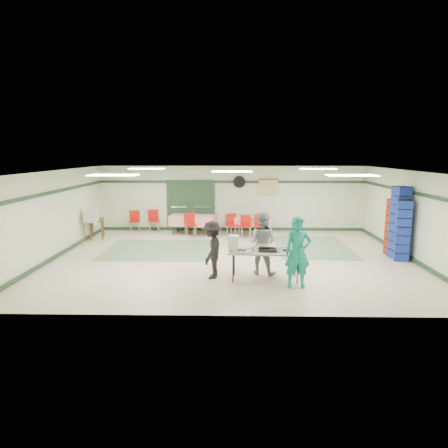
{
  "coord_description": "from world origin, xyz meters",
  "views": [
    {
      "loc": [
        0.02,
        -12.09,
        3.24
      ],
      "look_at": [
        -0.23,
        -0.3,
        1.13
      ],
      "focal_mm": 32.0,
      "sensor_mm": 36.0,
      "label": 1
    }
  ],
  "objects_px": {
    "chair_b": "(232,223)",
    "crate_stack_blue_a": "(402,230)",
    "volunteer_teal": "(298,253)",
    "serving_table": "(265,252)",
    "volunteer_dark": "(212,250)",
    "volunteer_grey": "(262,243)",
    "crate_stack_blue_b": "(399,223)",
    "chair_c": "(260,223)",
    "printer_table": "(97,222)",
    "crate_stack_red": "(394,227)",
    "office_printer": "(91,217)",
    "chair_loose_a": "(154,218)",
    "chair_a": "(246,224)",
    "broom": "(83,227)",
    "chair_d": "(190,222)",
    "dining_table_a": "(248,220)",
    "dining_table_b": "(193,220)",
    "chair_loose_b": "(135,219)"
  },
  "relations": [
    {
      "from": "volunteer_teal",
      "to": "chair_a",
      "type": "bearing_deg",
      "value": 97.56
    },
    {
      "from": "crate_stack_blue_a",
      "to": "crate_stack_blue_b",
      "type": "bearing_deg",
      "value": 90.0
    },
    {
      "from": "serving_table",
      "to": "broom",
      "type": "xyz_separation_m",
      "value": [
        -6.09,
        3.71,
        -0.04
      ]
    },
    {
      "from": "volunteer_grey",
      "to": "broom",
      "type": "distance_m",
      "value": 6.83
    },
    {
      "from": "chair_c",
      "to": "chair_loose_b",
      "type": "distance_m",
      "value": 5.17
    },
    {
      "from": "volunteer_teal",
      "to": "printer_table",
      "type": "distance_m",
      "value": 8.69
    },
    {
      "from": "volunteer_dark",
      "to": "dining_table_b",
      "type": "relative_size",
      "value": 0.79
    },
    {
      "from": "chair_loose_a",
      "to": "printer_table",
      "type": "height_order",
      "value": "chair_loose_a"
    },
    {
      "from": "chair_d",
      "to": "serving_table",
      "type": "bearing_deg",
      "value": -81.76
    },
    {
      "from": "serving_table",
      "to": "volunteer_dark",
      "type": "distance_m",
      "value": 1.37
    },
    {
      "from": "volunteer_grey",
      "to": "crate_stack_blue_b",
      "type": "distance_m",
      "value": 4.65
    },
    {
      "from": "volunteer_dark",
      "to": "crate_stack_red",
      "type": "xyz_separation_m",
      "value": [
        5.66,
        2.49,
        0.15
      ]
    },
    {
      "from": "dining_table_a",
      "to": "printer_table",
      "type": "relative_size",
      "value": 2.0
    },
    {
      "from": "crate_stack_blue_a",
      "to": "crate_stack_blue_b",
      "type": "height_order",
      "value": "crate_stack_blue_b"
    },
    {
      "from": "printer_table",
      "to": "broom",
      "type": "xyz_separation_m",
      "value": [
        -0.08,
        -1.16,
        0.05
      ]
    },
    {
      "from": "chair_d",
      "to": "crate_stack_red",
      "type": "distance_m",
      "value": 7.27
    },
    {
      "from": "chair_b",
      "to": "crate_stack_blue_a",
      "type": "relative_size",
      "value": 0.49
    },
    {
      "from": "volunteer_teal",
      "to": "volunteer_dark",
      "type": "bearing_deg",
      "value": 158.29
    },
    {
      "from": "serving_table",
      "to": "chair_c",
      "type": "relative_size",
      "value": 2.12
    },
    {
      "from": "chair_d",
      "to": "dining_table_a",
      "type": "bearing_deg",
      "value": -3.12
    },
    {
      "from": "dining_table_a",
      "to": "chair_a",
      "type": "xyz_separation_m",
      "value": [
        -0.09,
        -0.57,
        -0.05
      ]
    },
    {
      "from": "volunteer_teal",
      "to": "chair_loose_a",
      "type": "bearing_deg",
      "value": 122.68
    },
    {
      "from": "dining_table_a",
      "to": "office_printer",
      "type": "xyz_separation_m",
      "value": [
        -5.79,
        -1.53,
        0.36
      ]
    },
    {
      "from": "office_printer",
      "to": "broom",
      "type": "relative_size",
      "value": 0.37
    },
    {
      "from": "chair_d",
      "to": "crate_stack_blue_a",
      "type": "distance_m",
      "value": 7.54
    },
    {
      "from": "chair_c",
      "to": "printer_table",
      "type": "bearing_deg",
      "value": 179.12
    },
    {
      "from": "volunteer_grey",
      "to": "office_printer",
      "type": "height_order",
      "value": "volunteer_grey"
    },
    {
      "from": "volunteer_teal",
      "to": "crate_stack_blue_a",
      "type": "distance_m",
      "value": 4.37
    },
    {
      "from": "chair_c",
      "to": "crate_stack_blue_b",
      "type": "height_order",
      "value": "crate_stack_blue_b"
    },
    {
      "from": "crate_stack_red",
      "to": "office_printer",
      "type": "xyz_separation_m",
      "value": [
        -10.3,
        1.66,
        0.04
      ]
    },
    {
      "from": "volunteer_teal",
      "to": "crate_stack_blue_a",
      "type": "relative_size",
      "value": 0.94
    },
    {
      "from": "chair_a",
      "to": "chair_b",
      "type": "height_order",
      "value": "chair_b"
    },
    {
      "from": "serving_table",
      "to": "chair_a",
      "type": "height_order",
      "value": "chair_a"
    },
    {
      "from": "crate_stack_red",
      "to": "printer_table",
      "type": "distance_m",
      "value": 10.55
    },
    {
      "from": "chair_loose_b",
      "to": "crate_stack_blue_a",
      "type": "relative_size",
      "value": 0.49
    },
    {
      "from": "broom",
      "to": "crate_stack_blue_a",
      "type": "bearing_deg",
      "value": -6.75
    },
    {
      "from": "serving_table",
      "to": "chair_loose_a",
      "type": "height_order",
      "value": "chair_loose_a"
    },
    {
      "from": "chair_c",
      "to": "broom",
      "type": "xyz_separation_m",
      "value": [
        -6.33,
        -1.53,
        0.12
      ]
    },
    {
      "from": "volunteer_teal",
      "to": "chair_c",
      "type": "relative_size",
      "value": 1.94
    },
    {
      "from": "serving_table",
      "to": "office_printer",
      "type": "xyz_separation_m",
      "value": [
        -6.01,
        4.27,
        0.22
      ]
    },
    {
      "from": "chair_loose_a",
      "to": "crate_stack_red",
      "type": "distance_m",
      "value": 9.14
    },
    {
      "from": "volunteer_grey",
      "to": "chair_loose_a",
      "type": "bearing_deg",
      "value": -32.12
    },
    {
      "from": "crate_stack_red",
      "to": "office_printer",
      "type": "height_order",
      "value": "crate_stack_red"
    },
    {
      "from": "dining_table_a",
      "to": "crate_stack_blue_b",
      "type": "height_order",
      "value": "crate_stack_blue_b"
    },
    {
      "from": "chair_a",
      "to": "chair_b",
      "type": "bearing_deg",
      "value": 178.05
    },
    {
      "from": "volunteer_grey",
      "to": "chair_a",
      "type": "xyz_separation_m",
      "value": [
        -0.27,
        4.7,
        -0.32
      ]
    },
    {
      "from": "serving_table",
      "to": "chair_b",
      "type": "distance_m",
      "value": 5.31
    },
    {
      "from": "volunteer_teal",
      "to": "office_printer",
      "type": "bearing_deg",
      "value": 141.51
    },
    {
      "from": "chair_c",
      "to": "crate_stack_blue_a",
      "type": "height_order",
      "value": "crate_stack_blue_a"
    },
    {
      "from": "chair_c",
      "to": "printer_table",
      "type": "distance_m",
      "value": 6.26
    }
  ]
}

